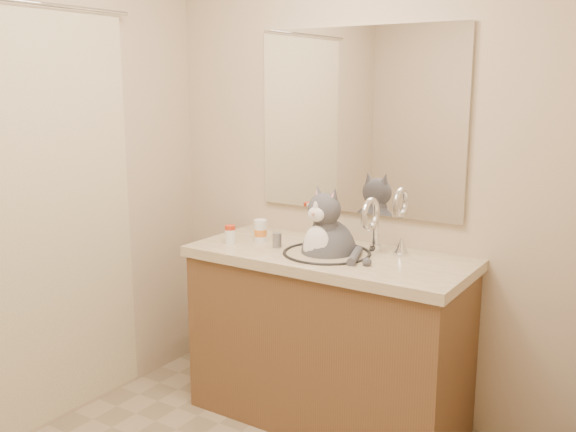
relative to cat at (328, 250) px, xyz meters
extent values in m
cube|color=tan|center=(0.01, 0.29, 0.34)|extent=(2.20, 0.01, 2.40)
cube|color=tan|center=(1.11, -0.97, 0.34)|extent=(0.01, 2.50, 2.40)
cube|color=brown|center=(0.01, 0.00, -0.46)|extent=(1.30, 0.55, 0.80)
cube|color=beige|center=(0.01, 0.00, -0.03)|extent=(1.34, 0.59, 0.05)
torus|color=black|center=(0.01, -0.02, -0.01)|extent=(0.42, 0.42, 0.02)
ellipsoid|color=white|center=(0.01, -0.02, -0.08)|extent=(0.40, 0.40, 0.15)
cylinder|color=silver|center=(0.18, 0.15, 0.09)|extent=(0.03, 0.03, 0.18)
torus|color=silver|center=(0.18, 0.08, 0.18)|extent=(0.03, 0.16, 0.16)
cone|color=silver|center=(0.31, 0.15, 0.04)|extent=(0.06, 0.06, 0.08)
cube|color=white|center=(0.01, 0.27, 0.59)|extent=(1.10, 0.02, 0.90)
cube|color=beige|center=(-1.04, -0.87, 0.14)|extent=(0.01, 1.20, 1.90)
cylinder|color=silver|center=(-1.04, -0.87, 1.11)|extent=(0.02, 1.30, 0.02)
ellipsoid|color=#4E4E53|center=(0.00, 0.01, -0.03)|extent=(0.29, 0.32, 0.35)
ellipsoid|color=white|center=(-0.01, -0.08, 0.02)|extent=(0.15, 0.09, 0.22)
ellipsoid|color=#4E4E53|center=(0.00, -0.03, 0.20)|extent=(0.17, 0.16, 0.15)
ellipsoid|color=white|center=(-0.01, -0.09, 0.19)|extent=(0.09, 0.05, 0.07)
sphere|color=#D88C8C|center=(-0.01, -0.11, 0.19)|extent=(0.02, 0.02, 0.02)
cone|color=#4E4E53|center=(-0.05, -0.01, 0.27)|extent=(0.07, 0.06, 0.08)
cone|color=#4E4E53|center=(0.04, -0.02, 0.27)|extent=(0.07, 0.06, 0.08)
cylinder|color=#4E4E53|center=(0.17, -0.04, 0.01)|extent=(0.11, 0.23, 0.04)
cylinder|color=white|center=(-0.49, -0.12, 0.03)|extent=(0.05, 0.05, 0.07)
cylinder|color=#BA2F13|center=(-0.49, -0.12, 0.07)|extent=(0.05, 0.05, 0.02)
cylinder|color=white|center=(-0.39, 0.00, 0.03)|extent=(0.07, 0.07, 0.09)
cylinder|color=orange|center=(-0.39, 0.00, 0.03)|extent=(0.07, 0.07, 0.04)
cylinder|color=white|center=(-0.39, 0.00, 0.09)|extent=(0.07, 0.07, 0.02)
cylinder|color=gray|center=(-0.25, -0.06, 0.03)|extent=(0.05, 0.05, 0.07)
camera|label=1|loc=(1.45, -2.56, 0.78)|focal=40.00mm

